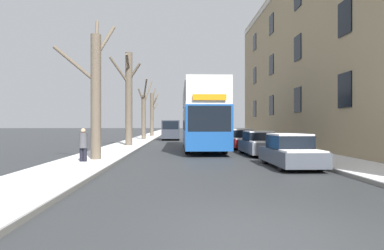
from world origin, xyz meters
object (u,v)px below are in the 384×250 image
at_px(bare_tree_left_0, 96,91).
at_px(parked_car_0, 290,152).
at_px(oncoming_van, 171,129).
at_px(bare_tree_left_2, 144,114).
at_px(parked_car_1, 259,144).
at_px(parked_car_2, 241,139).
at_px(pedestrian_left_sidewalk, 83,145).
at_px(double_decker_bus, 202,114).
at_px(parked_car_3, 229,137).
at_px(bare_tree_left_3, 152,113).
at_px(bare_tree_left_1, 129,97).

relative_size(bare_tree_left_0, parked_car_0, 1.74).
bearing_deg(parked_car_0, oncoming_van, 102.30).
xyz_separation_m(bare_tree_left_2, parked_car_1, (8.51, -17.80, -2.31)).
relative_size(parked_car_2, pedestrian_left_sidewalk, 2.81).
bearing_deg(double_decker_bus, parked_car_2, 23.88).
bearing_deg(pedestrian_left_sidewalk, parked_car_2, -124.13).
relative_size(double_decker_bus, parked_car_3, 2.77).
bearing_deg(bare_tree_left_3, bare_tree_left_2, -90.21).
height_order(bare_tree_left_0, parked_car_2, bare_tree_left_0).
relative_size(bare_tree_left_0, parked_car_1, 1.65).
xyz_separation_m(bare_tree_left_3, parked_car_3, (8.47, -17.24, -2.78)).
distance_m(parked_car_1, parked_car_3, 11.68).
bearing_deg(parked_car_3, bare_tree_left_1, -151.69).
bearing_deg(double_decker_bus, parked_car_0, -73.18).
relative_size(bare_tree_left_3, parked_car_3, 1.65).
distance_m(bare_tree_left_0, oncoming_van, 23.74).
height_order(bare_tree_left_0, parked_car_0, bare_tree_left_0).
distance_m(bare_tree_left_1, parked_car_0, 15.71).
height_order(parked_car_1, parked_car_2, parked_car_2).
bearing_deg(bare_tree_left_3, parked_car_1, -73.69).
bearing_deg(parked_car_1, bare_tree_left_3, 106.31).
bearing_deg(bare_tree_left_2, bare_tree_left_3, 89.79).
height_order(parked_car_0, parked_car_3, parked_car_0).
bearing_deg(bare_tree_left_1, parked_car_1, -39.36).
height_order(parked_car_3, pedestrian_left_sidewalk, pedestrian_left_sidewalk).
bearing_deg(double_decker_bus, bare_tree_left_0, -125.62).
height_order(double_decker_bus, parked_car_1, double_decker_bus).
xyz_separation_m(double_decker_bus, parked_car_1, (3.02, -4.31, -1.88)).
xyz_separation_m(bare_tree_left_3, parked_car_2, (8.47, -23.28, -2.73)).
bearing_deg(bare_tree_left_0, bare_tree_left_3, 89.74).
bearing_deg(parked_car_2, parked_car_3, 90.00).
height_order(bare_tree_left_2, pedestrian_left_sidewalk, bare_tree_left_2).
height_order(bare_tree_left_3, double_decker_bus, bare_tree_left_3).
bearing_deg(bare_tree_left_3, parked_car_0, -76.26).
xyz_separation_m(bare_tree_left_1, parked_car_2, (8.60, -1.40, -3.26)).
relative_size(bare_tree_left_0, bare_tree_left_1, 0.97).
height_order(bare_tree_left_3, parked_car_3, bare_tree_left_3).
relative_size(bare_tree_left_0, double_decker_bus, 0.61).
height_order(bare_tree_left_1, parked_car_0, bare_tree_left_1).
distance_m(bare_tree_left_2, bare_tree_left_3, 11.14).
distance_m(bare_tree_left_2, parked_car_2, 15.01).
bearing_deg(pedestrian_left_sidewalk, bare_tree_left_1, -84.67).
height_order(bare_tree_left_0, oncoming_van, bare_tree_left_0).
xyz_separation_m(bare_tree_left_1, parked_car_0, (8.60, -12.74, -3.28)).
height_order(bare_tree_left_2, parked_car_1, bare_tree_left_2).
distance_m(bare_tree_left_1, parked_car_1, 11.59).
xyz_separation_m(bare_tree_left_2, double_decker_bus, (5.49, -13.49, -0.42)).
xyz_separation_m(bare_tree_left_1, double_decker_bus, (5.58, -2.74, -1.39)).
xyz_separation_m(parked_car_1, parked_car_2, (-0.00, 5.65, 0.01)).
xyz_separation_m(double_decker_bus, pedestrian_left_sidewalk, (-5.85, -8.94, -1.64)).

